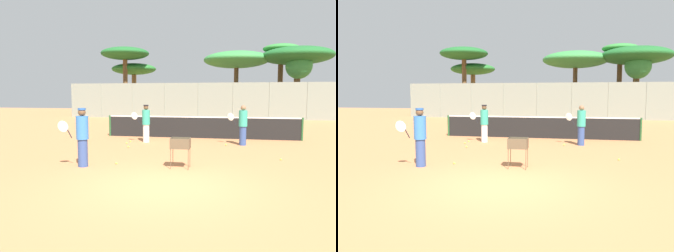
{
  "view_description": "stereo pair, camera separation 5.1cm",
  "coord_description": "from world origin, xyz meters",
  "views": [
    {
      "loc": [
        1.56,
        -7.29,
        2.14
      ],
      "look_at": [
        -0.76,
        4.3,
        1.0
      ],
      "focal_mm": 35.0,
      "sensor_mm": 36.0,
      "label": 1
    },
    {
      "loc": [
        1.61,
        -7.28,
        2.14
      ],
      "look_at": [
        -0.76,
        4.3,
        1.0
      ],
      "focal_mm": 35.0,
      "sensor_mm": 36.0,
      "label": 2
    }
  ],
  "objects": [
    {
      "name": "tennis_ball_2",
      "position": [
        -0.84,
        6.96,
        0.03
      ],
      "size": [
        0.07,
        0.07,
        0.07
      ],
      "primitive_type": "sphere",
      "color": "#D1E54C",
      "rests_on": "ground_plane"
    },
    {
      "name": "player_white_outfit",
      "position": [
        1.96,
        6.76,
        0.87
      ],
      "size": [
        0.89,
        0.38,
        1.69
      ],
      "rotation": [
        0.0,
        0.0,
        2.88
      ],
      "color": "#334C8C",
      "rests_on": "ground_plane"
    },
    {
      "name": "tree_1",
      "position": [
        7.49,
        26.67,
        5.85
      ],
      "size": [
        6.8,
        6.8,
        6.73
      ],
      "color": "brown",
      "rests_on": "ground_plane"
    },
    {
      "name": "tennis_ball_5",
      "position": [
        1.28,
        6.59,
        0.03
      ],
      "size": [
        0.07,
        0.07,
        0.07
      ],
      "primitive_type": "sphere",
      "color": "#D1E54C",
      "rests_on": "ground_plane"
    },
    {
      "name": "tennis_ball_4",
      "position": [
        -3.0,
        6.79,
        0.03
      ],
      "size": [
        0.07,
        0.07,
        0.07
      ],
      "primitive_type": "sphere",
      "color": "#D1E54C",
      "rests_on": "ground_plane"
    },
    {
      "name": "ball_cart",
      "position": [
        0.09,
        1.95,
        0.67
      ],
      "size": [
        0.56,
        0.41,
        0.89
      ],
      "color": "brown",
      "rests_on": "ground_plane"
    },
    {
      "name": "tennis_ball_1",
      "position": [
        -2.59,
        5.24,
        0.03
      ],
      "size": [
        0.07,
        0.07,
        0.07
      ],
      "primitive_type": "sphere",
      "color": "#D1E54C",
      "rests_on": "ground_plane"
    },
    {
      "name": "tennis_ball_0",
      "position": [
        -2.99,
        6.23,
        0.03
      ],
      "size": [
        0.07,
        0.07,
        0.07
      ],
      "primitive_type": "sphere",
      "color": "#D1E54C",
      "rests_on": "ground_plane"
    },
    {
      "name": "tennis_ball_6",
      "position": [
        -1.95,
        2.13,
        0.03
      ],
      "size": [
        0.07,
        0.07,
        0.07
      ],
      "primitive_type": "sphere",
      "color": "#D1E54C",
      "rests_on": "ground_plane"
    },
    {
      "name": "ground_plane",
      "position": [
        0.0,
        0.0,
        0.0
      ],
      "size": [
        80.0,
        80.0,
        0.0
      ],
      "primitive_type": "plane",
      "color": "#D37F4C"
    },
    {
      "name": "back_fence",
      "position": [
        -0.0,
        21.81,
        1.59
      ],
      "size": [
        27.47,
        0.08,
        3.19
      ],
      "color": "gray",
      "rests_on": "ground_plane"
    },
    {
      "name": "player_yellow_shirt",
      "position": [
        -2.81,
        1.61,
        0.9
      ],
      "size": [
        0.84,
        0.53,
        1.74
      ],
      "rotation": [
        0.0,
        0.0,
        3.62
      ],
      "color": "#334C8C",
      "rests_on": "ground_plane"
    },
    {
      "name": "tree_0",
      "position": [
        7.5,
        25.49,
        4.72
      ],
      "size": [
        2.42,
        2.42,
        6.02
      ],
      "color": "brown",
      "rests_on": "ground_plane"
    },
    {
      "name": "tree_5",
      "position": [
        -9.24,
        27.59,
        4.82
      ],
      "size": [
        4.86,
        4.86,
        5.53
      ],
      "color": "brown",
      "rests_on": "ground_plane"
    },
    {
      "name": "tennis_ball_3",
      "position": [
        3.11,
        3.75,
        0.03
      ],
      "size": [
        0.07,
        0.07,
        0.07
      ],
      "primitive_type": "sphere",
      "color": "#D1E54C",
      "rests_on": "ground_plane"
    },
    {
      "name": "tennis_net",
      "position": [
        0.0,
        8.68,
        0.56
      ],
      "size": [
        9.52,
        0.1,
        1.07
      ],
      "color": "#26592D",
      "rests_on": "ground_plane"
    },
    {
      "name": "tree_2",
      "position": [
        6.11,
        27.39,
        6.28
      ],
      "size": [
        3.54,
        3.54,
        7.15
      ],
      "color": "brown",
      "rests_on": "ground_plane"
    },
    {
      "name": "player_red_cap",
      "position": [
        -2.29,
        6.86,
        0.87
      ],
      "size": [
        0.9,
        0.35,
        1.68
      ],
      "rotation": [
        0.0,
        0.0,
        3.22
      ],
      "color": "white",
      "rests_on": "ground_plane"
    },
    {
      "name": "tree_3",
      "position": [
        -9.46,
        25.28,
        6.2
      ],
      "size": [
        4.94,
        4.94,
        6.96
      ],
      "color": "brown",
      "rests_on": "ground_plane"
    },
    {
      "name": "tree_4",
      "position": [
        1.78,
        27.67,
        5.68
      ],
      "size": [
        6.76,
        6.76,
        6.57
      ],
      "color": "brown",
      "rests_on": "ground_plane"
    },
    {
      "name": "parked_car",
      "position": [
        3.18,
        25.73,
        0.66
      ],
      "size": [
        4.2,
        1.7,
        1.6
      ],
      "color": "#3F4C8C",
      "rests_on": "ground_plane"
    }
  ]
}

